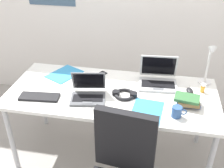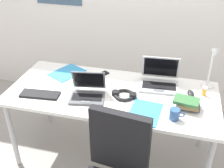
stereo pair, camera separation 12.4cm
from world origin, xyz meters
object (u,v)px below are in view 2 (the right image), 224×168
at_px(pill_bottle, 204,91).
at_px(coffee_mug, 175,114).
at_px(cell_phone, 102,74).
at_px(book_stack, 188,103).
at_px(laptop_front_left, 159,81).
at_px(paper_folder_front_right, 145,112).
at_px(laptop_back_right, 88,92).
at_px(paper_folder_near_lamp, 67,73).
at_px(external_keyboard, 40,94).
at_px(headphones, 124,95).
at_px(desk_lamp, 211,68).
at_px(computer_mouse, 191,93).

xyz_separation_m(pill_bottle, coffee_mug, (-0.22, -0.39, 0.00)).
height_order(cell_phone, book_stack, book_stack).
distance_m(laptop_front_left, paper_folder_front_right, 0.45).
bearing_deg(book_stack, laptop_front_left, 130.61).
height_order(laptop_back_right, cell_phone, laptop_back_right).
bearing_deg(laptop_front_left, book_stack, -49.39).
distance_m(book_stack, paper_folder_near_lamp, 1.18).
bearing_deg(laptop_back_right, coffee_mug, -9.79).
distance_m(external_keyboard, pill_bottle, 1.39).
xyz_separation_m(headphones, paper_folder_near_lamp, (-0.63, 0.26, -0.01)).
bearing_deg(laptop_front_left, paper_folder_front_right, -98.26).
xyz_separation_m(laptop_back_right, paper_folder_near_lamp, (-0.33, 0.34, -0.04)).
bearing_deg(laptop_back_right, desk_lamp, 22.16).
xyz_separation_m(laptop_front_left, cell_phone, (-0.55, 0.06, -0.04)).
xyz_separation_m(desk_lamp, paper_folder_near_lamp, (-1.31, -0.05, -0.19)).
bearing_deg(paper_folder_near_lamp, external_keyboard, -99.26).
height_order(laptop_back_right, coffee_mug, laptop_back_right).
xyz_separation_m(laptop_front_left, paper_folder_near_lamp, (-0.89, 0.01, -0.04)).
xyz_separation_m(pill_bottle, book_stack, (-0.13, -0.22, 0.00)).
height_order(computer_mouse, pill_bottle, pill_bottle).
height_order(laptop_front_left, headphones, laptop_front_left).
distance_m(desk_lamp, laptop_front_left, 0.45).
height_order(desk_lamp, coffee_mug, desk_lamp).
xyz_separation_m(cell_phone, paper_folder_near_lamp, (-0.34, -0.05, -0.00)).
height_order(cell_phone, pill_bottle, pill_bottle).
distance_m(laptop_front_left, coffee_mug, 0.49).
relative_size(pill_bottle, paper_folder_near_lamp, 0.25).
distance_m(laptop_back_right, book_stack, 0.81).
relative_size(laptop_back_right, paper_folder_near_lamp, 1.04).
bearing_deg(book_stack, laptop_back_right, -176.83).
height_order(laptop_back_right, computer_mouse, laptop_back_right).
relative_size(laptop_front_left, book_stack, 1.66).
bearing_deg(paper_folder_front_right, book_stack, 25.36).
bearing_deg(cell_phone, pill_bottle, 24.58).
bearing_deg(computer_mouse, book_stack, -109.79).
xyz_separation_m(paper_folder_near_lamp, paper_folder_front_right, (0.83, -0.45, 0.00)).
bearing_deg(external_keyboard, paper_folder_front_right, -6.96).
distance_m(headphones, pill_bottle, 0.68).
bearing_deg(desk_lamp, paper_folder_front_right, -133.79).
xyz_separation_m(laptop_front_left, pill_bottle, (0.38, -0.07, -0.01)).
height_order(laptop_front_left, external_keyboard, laptop_front_left).
xyz_separation_m(laptop_back_right, coffee_mug, (0.72, -0.12, 0.00)).
height_order(laptop_front_left, computer_mouse, laptop_front_left).
relative_size(laptop_front_left, headphones, 1.66).
relative_size(desk_lamp, book_stack, 1.87).
bearing_deg(laptop_back_right, paper_folder_near_lamp, 133.97).
xyz_separation_m(headphones, coffee_mug, (0.43, -0.21, 0.03)).
relative_size(laptop_back_right, external_keyboard, 0.98).
distance_m(computer_mouse, cell_phone, 0.84).
bearing_deg(book_stack, desk_lamp, 64.63).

